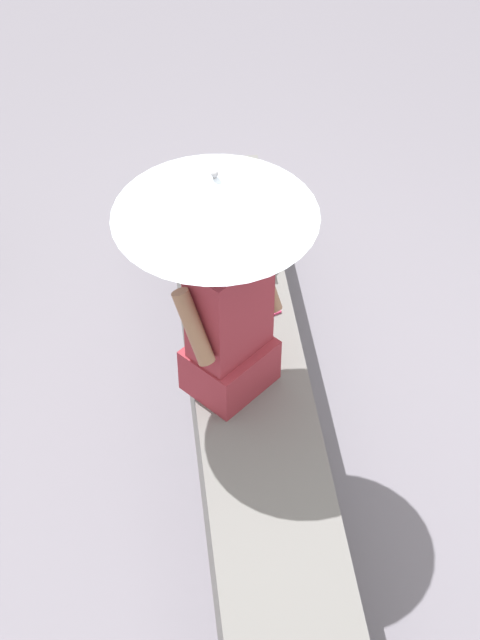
# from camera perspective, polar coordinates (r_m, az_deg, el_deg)

# --- Properties ---
(ground_plane) EXTENTS (14.00, 14.00, 0.00)m
(ground_plane) POSITION_cam_1_polar(r_m,az_deg,el_deg) (4.68, 0.53, -7.03)
(ground_plane) COLOR slate
(stone_bench) EXTENTS (3.20, 0.50, 0.48)m
(stone_bench) POSITION_cam_1_polar(r_m,az_deg,el_deg) (4.49, 0.55, -5.12)
(stone_bench) COLOR slate
(stone_bench) RESTS_ON ground
(person_seated) EXTENTS (0.46, 0.49, 0.90)m
(person_seated) POSITION_cam_1_polar(r_m,az_deg,el_deg) (3.99, -0.62, 0.11)
(person_seated) COLOR #992D38
(person_seated) RESTS_ON stone_bench
(parasol) EXTENTS (0.79, 0.79, 1.07)m
(parasol) POSITION_cam_1_polar(r_m,az_deg,el_deg) (3.66, -1.45, 7.09)
(parasol) COLOR #B7B7BC
(parasol) RESTS_ON stone_bench
(handbag_black) EXTENTS (0.29, 0.22, 0.33)m
(handbag_black) POSITION_cam_1_polar(r_m,az_deg,el_deg) (4.81, -0.42, 5.66)
(handbag_black) COLOR brown
(handbag_black) RESTS_ON stone_bench
(magazine) EXTENTS (0.33, 0.29, 0.01)m
(magazine) POSITION_cam_1_polar(r_m,az_deg,el_deg) (4.62, 0.47, 1.13)
(magazine) COLOR #D83866
(magazine) RESTS_ON stone_bench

